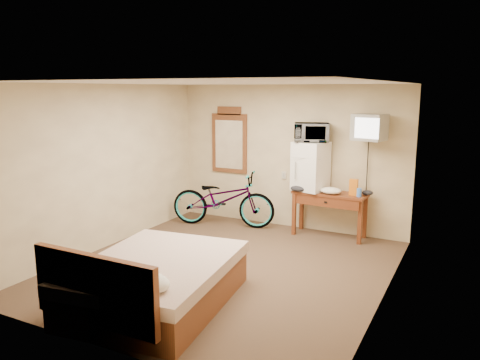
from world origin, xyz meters
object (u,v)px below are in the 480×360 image
at_px(desk, 329,201).
at_px(wall_mirror, 229,141).
at_px(crt_television, 370,127).
at_px(bed, 153,282).
at_px(mini_fridge, 311,166).
at_px(microwave, 312,132).
at_px(bicycle, 223,199).
at_px(blue_cup, 359,193).

xyz_separation_m(desk, wall_mirror, (-2.01, 0.27, 0.86)).
height_order(desk, crt_television, crt_television).
distance_m(crt_television, bed, 4.06).
height_order(mini_fridge, microwave, microwave).
bearing_deg(bicycle, crt_television, -98.15).
height_order(desk, bed, bed).
xyz_separation_m(microwave, blue_cup, (0.85, -0.12, -0.90)).
distance_m(mini_fridge, bed, 3.60).
bearing_deg(blue_cup, desk, 173.08).
height_order(mini_fridge, bicycle, mini_fridge).
bearing_deg(bed, desk, 73.38).
distance_m(mini_fridge, bicycle, 1.68).
xyz_separation_m(desk, blue_cup, (0.50, -0.06, 0.20)).
distance_m(wall_mirror, bicycle, 1.12).
height_order(mini_fridge, blue_cup, mini_fridge).
distance_m(microwave, wall_mirror, 1.69).
distance_m(mini_fridge, microwave, 0.56).
distance_m(desk, crt_television, 1.36).
xyz_separation_m(blue_cup, bed, (-1.51, -3.32, -0.52)).
relative_size(wall_mirror, bed, 0.56).
bearing_deg(bicycle, wall_mirror, 1.74).
relative_size(desk, mini_fridge, 1.50).
distance_m(microwave, crt_television, 0.95).
bearing_deg(crt_television, blue_cup, -140.00).
distance_m(microwave, bicycle, 1.97).
xyz_separation_m(desk, mini_fridge, (-0.35, 0.06, 0.54)).
bearing_deg(mini_fridge, crt_television, -2.30).
xyz_separation_m(desk, crt_television, (0.59, 0.02, 1.23)).
xyz_separation_m(desk, microwave, (-0.35, 0.06, 1.11)).
bearing_deg(mini_fridge, bed, -100.79).
bearing_deg(bicycle, bed, -178.72).
bearing_deg(mini_fridge, bicycle, -169.13).
bearing_deg(crt_television, microwave, 177.69).
relative_size(desk, blue_cup, 9.14).
bearing_deg(mini_fridge, wall_mirror, 172.68).
bearing_deg(desk, mini_fridge, 171.02).
relative_size(wall_mirror, bicycle, 0.65).
relative_size(microwave, crt_television, 0.91).
bearing_deg(mini_fridge, blue_cup, -7.78).
bearing_deg(microwave, blue_cup, -27.37).
height_order(desk, mini_fridge, mini_fridge).
distance_m(microwave, blue_cup, 1.25).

